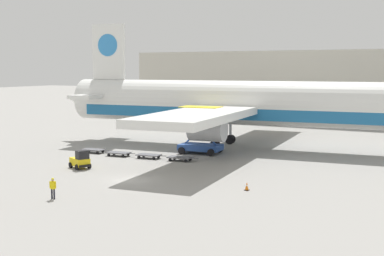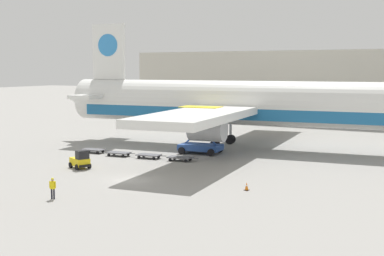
{
  "view_description": "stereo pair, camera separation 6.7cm",
  "coord_description": "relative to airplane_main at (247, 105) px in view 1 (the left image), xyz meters",
  "views": [
    {
      "loc": [
        29.49,
        -41.23,
        10.76
      ],
      "look_at": [
        0.81,
        10.8,
        4.0
      ],
      "focal_mm": 50.0,
      "sensor_mm": 36.0,
      "label": 1
    },
    {
      "loc": [
        29.55,
        -41.2,
        10.76
      ],
      "look_at": [
        0.81,
        10.8,
        4.0
      ],
      "focal_mm": 50.0,
      "sensor_mm": 36.0,
      "label": 2
    }
  ],
  "objects": [
    {
      "name": "airplane_main",
      "position": [
        0.0,
        0.0,
        0.0
      ],
      "size": [
        57.99,
        48.59,
        17.0
      ],
      "rotation": [
        0.0,
        0.0,
        0.11
      ],
      "color": "white",
      "rests_on": "ground_plane"
    },
    {
      "name": "baggage_dolly_second",
      "position": [
        -11.3,
        -13.18,
        -5.45
      ],
      "size": [
        3.77,
        1.82,
        0.48
      ],
      "rotation": [
        0.0,
        0.0,
        0.12
      ],
      "color": "#56565B",
      "rests_on": "ground_plane"
    },
    {
      "name": "ground_crew_near",
      "position": [
        -3.11,
        -33.1,
        -4.79
      ],
      "size": [
        0.54,
        0.33,
        1.78
      ],
      "rotation": [
        0.0,
        0.0,
        0.35
      ],
      "color": "black",
      "rests_on": "ground_plane"
    },
    {
      "name": "traffic_cone_near",
      "position": [
        9.57,
        -22.49,
        -5.46
      ],
      "size": [
        0.4,
        0.4,
        0.77
      ],
      "color": "black",
      "rests_on": "ground_plane"
    },
    {
      "name": "terminal_building",
      "position": [
        4.22,
        43.3,
        1.15
      ],
      "size": [
        90.0,
        18.2,
        14.0
      ],
      "color": "#BCB7A8",
      "rests_on": "ground_plane"
    },
    {
      "name": "baggage_dolly_lead",
      "position": [
        -15.54,
        -12.74,
        -5.45
      ],
      "size": [
        3.77,
        1.82,
        0.48
      ],
      "rotation": [
        0.0,
        0.0,
        0.12
      ],
      "color": "#56565B",
      "rests_on": "ground_plane"
    },
    {
      "name": "baggage_tug_mid",
      "position": [
        -10.04,
        -21.61,
        -4.96
      ],
      "size": [
        2.8,
        2.41,
        2.0
      ],
      "rotation": [
        0.0,
        0.0,
        -0.43
      ],
      "color": "yellow",
      "rests_on": "ground_plane"
    },
    {
      "name": "ground_plane",
      "position": [
        -1.92,
        -23.91,
        -5.84
      ],
      "size": [
        400.0,
        400.0,
        0.0
      ],
      "primitive_type": "plane",
      "color": "gray"
    },
    {
      "name": "scissor_lift_loader",
      "position": [
        -3.48,
        -6.56,
        -3.63
      ],
      "size": [
        5.5,
        3.88,
        5.9
      ],
      "rotation": [
        0.0,
        0.0,
        0.11
      ],
      "color": "#284C99",
      "rests_on": "ground_plane"
    },
    {
      "name": "baggage_dolly_trail",
      "position": [
        -3.0,
        -12.5,
        -5.45
      ],
      "size": [
        3.77,
        1.82,
        0.48
      ],
      "rotation": [
        0.0,
        0.0,
        0.12
      ],
      "color": "#56565B",
      "rests_on": "ground_plane"
    },
    {
      "name": "baggage_dolly_third",
      "position": [
        -7.14,
        -12.79,
        -5.45
      ],
      "size": [
        3.77,
        1.82,
        0.48
      ],
      "rotation": [
        0.0,
        0.0,
        0.12
      ],
      "color": "#56565B",
      "rests_on": "ground_plane"
    }
  ]
}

